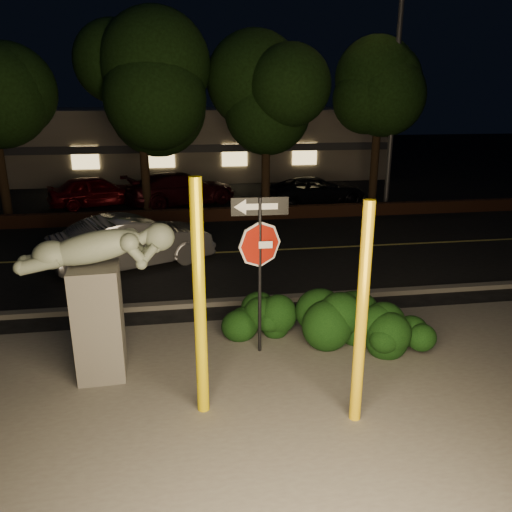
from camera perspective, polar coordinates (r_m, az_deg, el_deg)
The scene contains 23 objects.
ground at distance 18.59m, azimuth -5.03°, elevation 3.08°, with size 90.00×90.00×0.00m, color black.
patio at distance 8.45m, azimuth 0.54°, elevation -15.75°, with size 14.00×6.00×0.02m, color #4C4944.
road at distance 15.71m, azimuth -4.24°, elevation 0.37°, with size 80.00×8.00×0.01m, color black.
lane_marking at distance 15.71m, azimuth -4.24°, elevation 0.42°, with size 80.00×0.12×0.01m, color #AFA346.
curb at distance 11.85m, azimuth -2.56°, elevation -5.21°, with size 80.00×0.25×0.12m, color #4C4944.
brick_wall at distance 19.79m, azimuth -5.32°, elevation 4.71°, with size 40.00×0.35×0.50m, color #432215.
parking_lot at distance 25.42m, azimuth -6.17°, elevation 7.02°, with size 40.00×12.00×0.01m, color black.
building at distance 33.07m, azimuth -7.03°, elevation 12.93°, with size 22.00×10.20×4.00m.
tree_far_b at distance 21.24m, azimuth -13.38°, elevation 20.98°, with size 5.20×5.20×8.41m.
tree_far_c at distance 21.10m, azimuth 1.19°, elevation 20.38°, with size 4.80×4.80×7.84m.
tree_far_d at distance 22.97m, azimuth 14.06°, elevation 19.06°, with size 4.40×4.40×7.42m.
yellow_pole_left at distance 7.32m, azimuth -6.46°, elevation -5.26°, with size 0.18×0.18×3.65m, color yellow.
yellow_pole_right at distance 7.28m, azimuth 11.97°, elevation -6.87°, with size 0.17×0.17×3.38m, color yellow.
signpost at distance 8.95m, azimuth 0.44°, elevation 1.26°, with size 1.02×0.09×3.00m.
sculpture at distance 8.70m, azimuth -17.60°, elevation -3.37°, with size 2.52×0.82×2.70m.
hedge_center at distance 10.22m, azimuth -0.82°, elevation -6.68°, with size 1.73×0.81×0.90m, color black.
hedge_right at distance 10.02m, azimuth 10.77°, elevation -6.43°, with size 1.91×1.03×1.25m, color black.
hedge_far_right at distance 9.80m, azimuth 15.93°, elevation -8.34°, with size 1.38×0.86×0.96m, color black.
streetlight at distance 22.25m, azimuth 15.24°, elevation 21.06°, with size 1.57×0.46×10.42m.
silver_sedan at distance 14.63m, azimuth -13.85°, elevation 1.60°, with size 1.57×4.51×1.48m, color #A7A6AB.
parked_car_red at distance 23.40m, azimuth -17.77°, elevation 7.09°, with size 1.65×4.11×1.40m, color #68070E.
parked_car_darkred at distance 22.95m, azimuth -8.52°, elevation 7.61°, with size 2.05×5.03×1.46m, color #390B12.
parked_car_dark at distance 22.81m, azimuth 6.86°, elevation 7.37°, with size 2.09×4.54×1.26m, color black.
Camera 1 is at (-1.17, -7.96, 4.67)m, focal length 35.00 mm.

